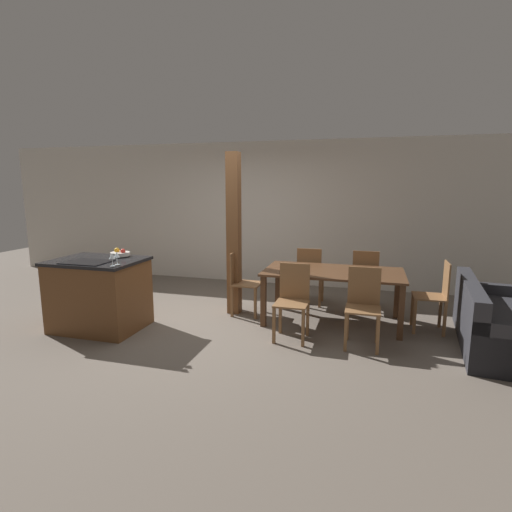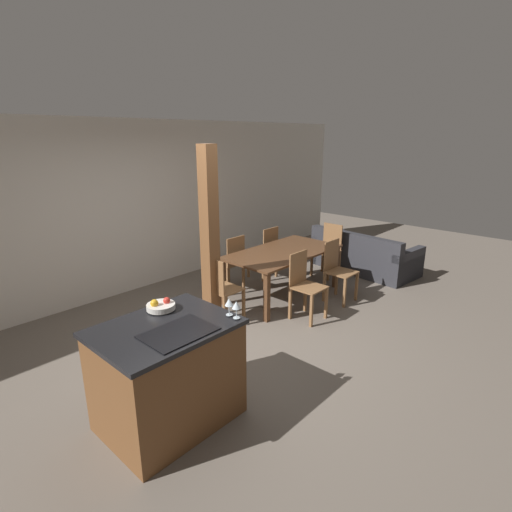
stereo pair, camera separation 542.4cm
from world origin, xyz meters
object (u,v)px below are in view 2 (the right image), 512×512
(dining_chair_near_right, at_px, (337,269))
(dining_chair_head_end, at_px, (221,289))
(wine_glass_middle, at_px, (229,303))
(timber_post, at_px, (210,240))
(couch, at_px, (363,257))
(dining_chair_far_left, at_px, (231,262))
(kitchen_island, at_px, (168,374))
(wine_glass_near, at_px, (236,305))
(dining_chair_far_right, at_px, (266,251))
(dining_table, at_px, (283,256))
(fruit_bowl, at_px, (161,306))
(dining_chair_near_left, at_px, (305,284))
(dining_chair_foot_end, at_px, (328,249))

(dining_chair_near_right, xyz_separation_m, dining_chair_head_end, (-1.74, 0.73, 0.00))
(wine_glass_middle, bearing_deg, timber_post, 54.17)
(wine_glass_middle, height_order, couch, wine_glass_middle)
(dining_chair_near_right, xyz_separation_m, couch, (1.56, 0.37, -0.23))
(dining_chair_far_left, height_order, couch, dining_chair_far_left)
(wine_glass_middle, xyz_separation_m, timber_post, (1.01, 1.40, 0.11))
(kitchen_island, bearing_deg, timber_post, 36.92)
(dining_chair_far_left, xyz_separation_m, dining_chair_head_end, (-0.89, -0.73, 0.00))
(wine_glass_near, bearing_deg, dining_chair_head_end, 51.84)
(wine_glass_middle, relative_size, dining_chair_far_left, 0.17)
(dining_chair_far_right, relative_size, dining_chair_head_end, 1.00)
(dining_chair_head_end, distance_m, timber_post, 0.70)
(dining_table, bearing_deg, wine_glass_near, -149.37)
(fruit_bowl, xyz_separation_m, timber_post, (1.34, 0.85, 0.20))
(dining_chair_near_right, bearing_deg, timber_post, 157.98)
(dining_table, bearing_deg, wine_glass_middle, -150.95)
(kitchen_island, relative_size, timber_post, 0.49)
(dining_chair_near_right, distance_m, dining_chair_head_end, 1.88)
(couch, bearing_deg, dining_table, 85.70)
(dining_chair_near_right, bearing_deg, dining_chair_far_left, 120.24)
(dining_chair_far_left, relative_size, couch, 0.47)
(kitchen_island, height_order, dining_chair_far_left, kitchen_island)
(kitchen_island, relative_size, fruit_bowl, 4.45)
(dining_chair_near_left, xyz_separation_m, dining_chair_near_right, (0.85, 0.00, 0.00))
(dining_chair_near_left, relative_size, dining_chair_foot_end, 1.00)
(fruit_bowl, distance_m, couch, 4.85)
(fruit_bowl, xyz_separation_m, dining_chair_foot_end, (4.10, 0.82, -0.49))
(dining_table, relative_size, dining_chair_foot_end, 2.02)
(dining_chair_far_left, relative_size, dining_chair_foot_end, 1.00)
(kitchen_island, xyz_separation_m, couch, (4.93, 0.74, -0.21))
(dining_chair_head_end, bearing_deg, couch, -96.15)
(wine_glass_near, relative_size, dining_chair_near_right, 0.17)
(dining_table, height_order, dining_chair_head_end, dining_chair_head_end)
(wine_glass_near, relative_size, dining_chair_near_left, 0.17)
(fruit_bowl, height_order, dining_chair_near_right, fruit_bowl)
(dining_chair_far_left, relative_size, timber_post, 0.39)
(wine_glass_near, xyz_separation_m, dining_chair_far_left, (2.03, 2.18, -0.57))
(dining_chair_head_end, distance_m, couch, 3.32)
(dining_chair_near_right, xyz_separation_m, timber_post, (-1.87, 0.76, 0.69))
(couch, bearing_deg, dining_chair_foot_end, 67.88)
(kitchen_island, bearing_deg, dining_chair_near_left, 8.36)
(kitchen_island, distance_m, wine_glass_near, 0.85)
(dining_chair_near_left, xyz_separation_m, couch, (2.40, 0.37, -0.23))
(dining_chair_near_left, distance_m, dining_chair_near_right, 0.85)
(dining_chair_near_left, bearing_deg, fruit_bowl, -177.73)
(dining_chair_far_right, distance_m, couch, 1.91)
(dining_chair_far_left, bearing_deg, dining_table, 120.24)
(fruit_bowl, bearing_deg, wine_glass_near, -62.25)
(dining_chair_far_right, bearing_deg, kitchen_island, 28.38)
(wine_glass_middle, relative_size, dining_chair_foot_end, 0.17)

